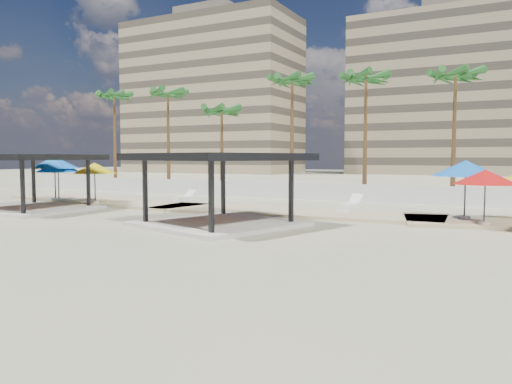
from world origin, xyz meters
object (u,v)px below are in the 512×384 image
at_px(pavilion_west, 28,177).
at_px(lounger_b, 350,206).
at_px(umbrella_c, 485,177).
at_px(lounger_a, 184,198).
at_px(umbrella_a, 55,163).
at_px(pavilion_central, 218,183).

bearing_deg(pavilion_west, lounger_b, 21.69).
bearing_deg(umbrella_c, lounger_a, 169.31).
bearing_deg(umbrella_a, pavilion_west, -56.77).
relative_size(lounger_a, lounger_b, 0.85).
height_order(pavilion_central, umbrella_c, pavilion_central).
relative_size(umbrella_a, umbrella_c, 1.54).
height_order(umbrella_a, lounger_a, umbrella_a).
bearing_deg(umbrella_a, umbrella_c, 0.00).
height_order(pavilion_west, umbrella_c, pavilion_west).
bearing_deg(lounger_b, umbrella_a, 106.12).
bearing_deg(lounger_b, pavilion_central, 161.03).
distance_m(umbrella_a, umbrella_c, 26.19).
relative_size(umbrella_a, lounger_a, 2.28).
distance_m(pavilion_west, umbrella_c, 23.83).
height_order(lounger_a, lounger_b, lounger_b).
xyz_separation_m(pavilion_west, lounger_b, (16.62, 7.37, -1.53)).
bearing_deg(lounger_a, pavilion_west, 147.13).
bearing_deg(pavilion_west, umbrella_c, 7.78).
height_order(pavilion_west, umbrella_a, pavilion_west).
distance_m(pavilion_central, umbrella_a, 16.28).
relative_size(umbrella_c, lounger_b, 1.26).
bearing_deg(pavilion_west, pavilion_central, -3.72).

